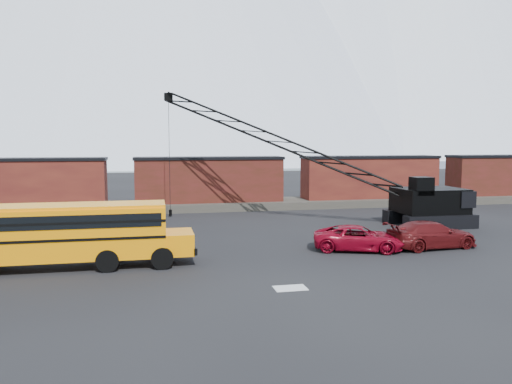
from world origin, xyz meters
TOP-DOWN VIEW (x-y plane):
  - ground at (0.00, 0.00)m, footprint 160.00×160.00m
  - gravel_berm at (0.00, 22.00)m, footprint 120.00×5.00m
  - boxcar_west_near at (-16.00, 22.00)m, footprint 13.70×3.10m
  - boxcar_mid at (0.00, 22.00)m, footprint 13.70×3.10m
  - boxcar_east_near at (16.00, 22.00)m, footprint 13.70×3.10m
  - boxcar_east_far at (32.00, 22.00)m, footprint 13.70×3.10m
  - snow_patch at (0.50, -4.00)m, footprint 1.40×0.90m
  - school_bus at (-9.26, 1.53)m, footprint 11.65×2.65m
  - red_pickup at (6.41, 2.45)m, footprint 5.66×3.96m
  - maroon_suv at (10.87, 2.18)m, footprint 5.68×2.76m
  - crawler_crane at (4.93, 13.61)m, footprint 22.10×10.90m

SIDE VIEW (x-z plane):
  - ground at x=0.00m, z-range 0.00..0.00m
  - snow_patch at x=0.50m, z-range 0.00..0.02m
  - gravel_berm at x=0.00m, z-range 0.00..0.70m
  - red_pickup at x=6.41m, z-range 0.00..1.44m
  - maroon_suv at x=10.87m, z-range 0.00..1.59m
  - school_bus at x=-9.26m, z-range 0.20..3.39m
  - boxcar_west_near at x=-16.00m, z-range 0.68..4.85m
  - boxcar_mid at x=0.00m, z-range 0.68..4.85m
  - boxcar_east_near at x=16.00m, z-range 0.68..4.85m
  - boxcar_east_far at x=32.00m, z-range 0.68..4.85m
  - crawler_crane at x=4.93m, z-range 0.88..11.31m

